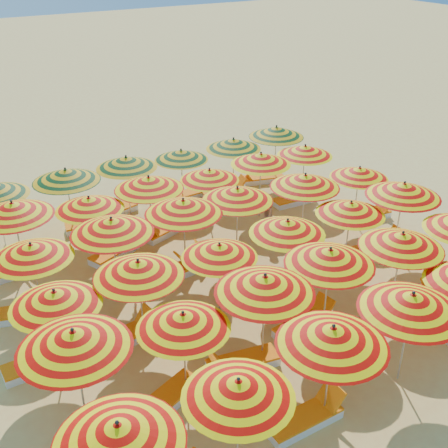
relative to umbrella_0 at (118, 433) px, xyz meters
The scene contains 58 objects.
ground 8.14m from the umbrella_0, 45.14° to the left, with size 120.00×120.00×0.00m, color #D6B95F.
umbrella_0 is the anchor object (origin of this frame).
umbrella_1 2.24m from the umbrella_0, ahead, with size 2.25×2.25×2.22m.
umbrella_2 4.49m from the umbrella_0, ahead, with size 2.92×2.92×2.42m.
umbrella_3 6.67m from the umbrella_0, ahead, with size 2.78×2.78×2.44m.
umbrella_6 2.52m from the umbrella_0, 88.60° to the left, with size 2.96×2.96×2.44m.
umbrella_7 3.23m from the umbrella_0, 44.52° to the left, with size 2.70×2.70×2.16m.
umbrella_8 4.88m from the umbrella_0, 27.05° to the left, with size 2.69×2.69×2.45m.
umbrella_9 6.89m from the umbrella_0, 20.94° to the left, with size 2.87×2.87×2.39m.
umbrella_10 8.89m from the umbrella_0, 14.27° to the left, with size 2.90×2.90×2.34m.
umbrella_12 4.39m from the umbrella_0, 87.57° to the left, with size 2.54×2.54×2.20m.
umbrella_13 4.94m from the umbrella_0, 63.46° to the left, with size 2.54×2.54×2.34m.
umbrella_14 6.28m from the umbrella_0, 44.92° to the left, with size 2.54×2.54×2.12m.
umbrella_15 7.95m from the umbrella_0, 33.88° to the left, with size 2.76×2.76×2.25m.
umbrella_16 10.04m from the umbrella_0, 26.71° to the left, with size 2.46×2.46×2.19m.
umbrella_17 11.73m from the umbrella_0, 21.65° to the left, with size 2.43×2.43×2.44m.
umbrella_18 6.70m from the umbrella_0, 87.98° to the left, with size 2.30×2.30×2.23m.
umbrella_19 7.06m from the umbrella_0, 70.32° to the left, with size 2.45×2.45×2.42m.
umbrella_20 8.15m from the umbrella_0, 55.79° to the left, with size 2.47×2.47×2.41m.
umbrella_21 9.37m from the umbrella_0, 46.51° to the left, with size 2.38×2.38×2.34m.
umbrella_22 10.93m from the umbrella_0, 36.42° to the left, with size 2.95×2.95×2.38m.
umbrella_23 12.94m from the umbrella_0, 30.33° to the left, with size 2.52×2.52×2.11m.
umbrella_24 9.05m from the umbrella_0, 88.07° to the left, with size 2.90×2.90×2.42m.
umbrella_25 9.07m from the umbrella_0, 74.46° to the left, with size 2.35×2.35×2.19m.
umbrella_26 9.95m from the umbrella_0, 63.44° to the left, with size 2.65×2.65×2.36m.
umbrella_27 11.15m from the umbrella_0, 53.26° to the left, with size 2.38×2.38×2.13m.
umbrella_28 12.59m from the umbrella_0, 45.69° to the left, with size 2.56×2.56×2.27m.
umbrella_29 14.08m from the umbrella_0, 39.97° to the left, with size 2.40×2.40×2.19m.
umbrella_31 11.14m from the umbrella_0, 77.67° to the left, with size 2.47×2.47×2.35m.
umbrella_32 12.04m from the umbrella_0, 67.66° to the left, with size 2.76×2.76×2.27m.
umbrella_33 13.02m from the umbrella_0, 58.94° to the left, with size 2.32×2.32×2.10m.
umbrella_34 14.05m from the umbrella_0, 51.05° to the left, with size 2.55×2.55×2.23m.
umbrella_35 15.51m from the umbrella_0, 45.38° to the left, with size 2.41×2.41×2.34m.
lounger_1 4.43m from the umbrella_0, ahead, with size 1.74×0.59×0.69m.
lounger_4 3.27m from the umbrella_0, 50.10° to the left, with size 1.83×1.16×0.69m.
lounger_5 4.75m from the umbrella_0, 30.64° to the left, with size 1.81×0.87×0.69m.
lounger_6 6.75m from the umbrella_0, 23.73° to the left, with size 1.79×0.81×0.69m.
lounger_7 10.70m from the umbrella_0, 10.58° to the left, with size 1.80×0.86×0.69m.
lounger_8 4.99m from the umbrella_0, 93.92° to the left, with size 1.75×0.63×0.69m.
lounger_9 5.16m from the umbrella_0, 69.20° to the left, with size 1.80×0.85×0.69m.
lounger_10 7.75m from the umbrella_0, 35.68° to the left, with size 1.81×0.87×0.69m.
lounger_11 11.51m from the umbrella_0, 23.56° to the left, with size 1.77×0.72×0.69m.
lounger_12 7.08m from the umbrella_0, 93.03° to the left, with size 1.83×1.04×0.69m.
lounger_13 7.51m from the umbrella_0, 66.65° to the left, with size 1.82×0.96×0.69m.
lounger_14 8.58m from the umbrella_0, 52.58° to the left, with size 1.78×0.74×0.69m.
lounger_15 9.11m from the umbrella_0, 48.94° to the left, with size 1.82×1.00×0.69m.
lounger_16 13.55m from the umbrella_0, 28.70° to the left, with size 1.79×0.80×0.69m.
lounger_17 9.24m from the umbrella_0, 91.24° to the left, with size 1.77×0.72×0.69m.
lounger_18 9.29m from the umbrella_0, 70.57° to the left, with size 1.82×1.22×0.69m.
lounger_19 10.50m from the umbrella_0, 61.35° to the left, with size 1.83×1.11×0.69m.
lounger_20 13.67m from the umbrella_0, 40.53° to the left, with size 1.76×0.66×0.69m.
lounger_21 11.25m from the umbrella_0, 74.42° to the left, with size 1.81×0.90×0.69m.
lounger_22 12.12m from the umbrella_0, 70.58° to the left, with size 1.82×1.01×0.69m.
lounger_23 13.56m from the umbrella_0, 56.99° to the left, with size 1.77×0.70×0.69m.
lounger_24 13.73m from the umbrella_0, 52.21° to the left, with size 1.81×0.89×0.69m.
lounger_25 15.25m from the umbrella_0, 47.11° to the left, with size 1.82×1.02×0.69m.
beachgoer_a 6.42m from the umbrella_0, 65.19° to the left, with size 0.55×0.36×1.51m, color tan.
beachgoer_b 10.84m from the umbrella_0, 42.91° to the left, with size 0.69×0.54×1.43m, color tan.
Camera 1 is at (-7.33, -11.93, 9.23)m, focal length 45.00 mm.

